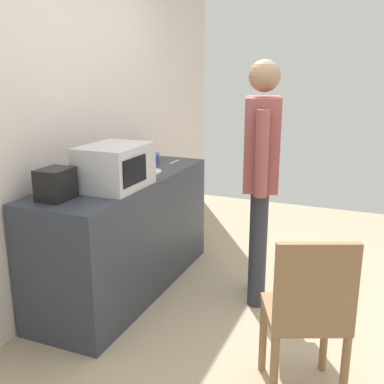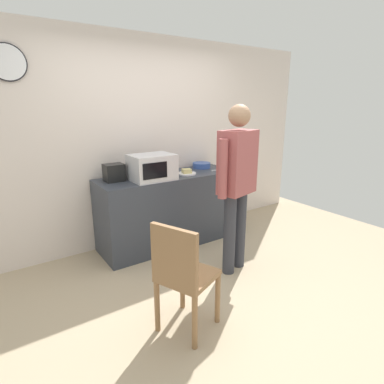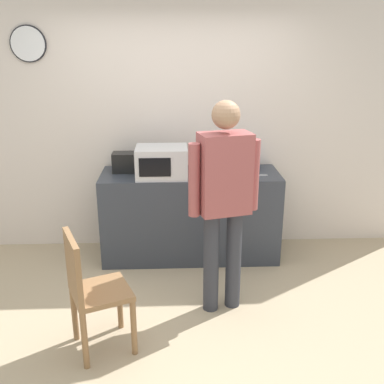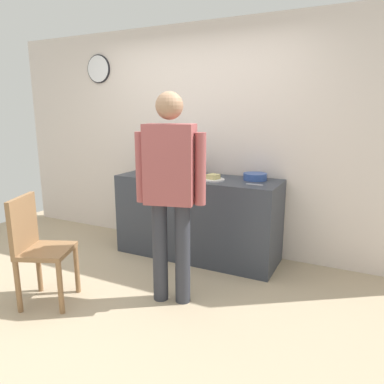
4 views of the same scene
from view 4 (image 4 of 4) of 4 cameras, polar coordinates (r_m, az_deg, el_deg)
ground_plane at (r=3.34m, az=-11.10°, el=-16.69°), size 6.00×6.00×0.00m
back_wall at (r=4.30m, az=1.20°, el=8.43°), size 5.40×0.13×2.60m
kitchen_counter at (r=4.05m, az=0.88°, el=-4.05°), size 1.81×0.62×0.92m
microwave at (r=3.95m, az=-3.52°, el=4.55°), size 0.50×0.39×0.30m
sandwich_plate at (r=3.78m, az=3.40°, el=2.19°), size 0.24×0.24×0.07m
salad_bowl at (r=3.85m, az=10.04°, el=2.44°), size 0.25×0.25×0.07m
toaster at (r=4.32m, az=-6.79°, el=4.52°), size 0.22×0.18×0.20m
fork_utensil at (r=3.59m, az=9.95°, el=1.21°), size 0.17×0.02×0.01m
spoon_utensil at (r=4.31m, az=-1.97°, el=3.28°), size 0.12×0.14×0.01m
person_standing at (r=2.93m, az=-3.47°, el=1.29°), size 0.57×0.33×1.78m
wooden_chair at (r=3.32m, az=-23.48°, el=-7.73°), size 0.52×0.52×0.94m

